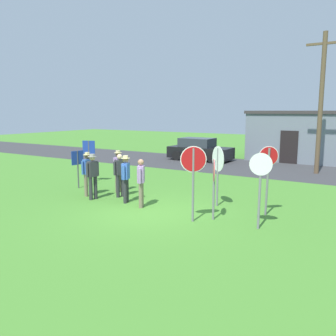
{
  "coord_description": "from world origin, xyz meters",
  "views": [
    {
      "loc": [
        6.63,
        -9.33,
        3.32
      ],
      "look_at": [
        0.07,
        1.34,
        1.3
      ],
      "focal_mm": 37.78,
      "sensor_mm": 36.0,
      "label": 1
    }
  ],
  "objects_px": {
    "person_on_left": "(141,180)",
    "stop_sign_rear_right": "(214,178)",
    "parked_car_on_street": "(199,150)",
    "stop_sign_tallest": "(260,179)",
    "info_panel_leftmost": "(89,154)",
    "person_holding_notes": "(93,174)",
    "person_near_signs": "(120,173)",
    "person_in_blue": "(126,176)",
    "utility_pole": "(321,101)",
    "stop_sign_nearest": "(193,170)",
    "person_in_dark_shirt": "(88,171)",
    "person_with_sunhat": "(118,169)",
    "info_panel_middle": "(78,163)",
    "stop_sign_leaning_left": "(218,165)",
    "stop_sign_leaning_right": "(268,170)"
  },
  "relations": [
    {
      "from": "stop_sign_rear_right",
      "to": "stop_sign_leaning_left",
      "type": "distance_m",
      "value": 1.65
    },
    {
      "from": "person_near_signs",
      "to": "person_with_sunhat",
      "type": "xyz_separation_m",
      "value": [
        -0.58,
        0.61,
        0.03
      ]
    },
    {
      "from": "info_panel_middle",
      "to": "stop_sign_leaning_left",
      "type": "bearing_deg",
      "value": 4.16
    },
    {
      "from": "stop_sign_tallest",
      "to": "person_with_sunhat",
      "type": "height_order",
      "value": "stop_sign_tallest"
    },
    {
      "from": "utility_pole",
      "to": "info_panel_middle",
      "type": "distance_m",
      "value": 12.75
    },
    {
      "from": "parked_car_on_street",
      "to": "stop_sign_tallest",
      "type": "bearing_deg",
      "value": -56.67
    },
    {
      "from": "utility_pole",
      "to": "stop_sign_nearest",
      "type": "relative_size",
      "value": 3.18
    },
    {
      "from": "stop_sign_tallest",
      "to": "info_panel_leftmost",
      "type": "height_order",
      "value": "stop_sign_tallest"
    },
    {
      "from": "parked_car_on_street",
      "to": "stop_sign_tallest",
      "type": "distance_m",
      "value": 14.3
    },
    {
      "from": "utility_pole",
      "to": "person_near_signs",
      "type": "distance_m",
      "value": 11.55
    },
    {
      "from": "utility_pole",
      "to": "person_in_dark_shirt",
      "type": "height_order",
      "value": "utility_pole"
    },
    {
      "from": "person_near_signs",
      "to": "stop_sign_nearest",
      "type": "bearing_deg",
      "value": -18.34
    },
    {
      "from": "utility_pole",
      "to": "parked_car_on_street",
      "type": "distance_m",
      "value": 8.46
    },
    {
      "from": "stop_sign_nearest",
      "to": "person_with_sunhat",
      "type": "bearing_deg",
      "value": 156.97
    },
    {
      "from": "person_in_dark_shirt",
      "to": "person_with_sunhat",
      "type": "bearing_deg",
      "value": 60.82
    },
    {
      "from": "stop_sign_nearest",
      "to": "person_near_signs",
      "type": "xyz_separation_m",
      "value": [
        -3.86,
        1.28,
        -0.63
      ]
    },
    {
      "from": "parked_car_on_street",
      "to": "person_with_sunhat",
      "type": "xyz_separation_m",
      "value": [
        1.5,
        -10.44,
        0.3
      ]
    },
    {
      "from": "person_holding_notes",
      "to": "person_with_sunhat",
      "type": "relative_size",
      "value": 1.0
    },
    {
      "from": "person_near_signs",
      "to": "person_with_sunhat",
      "type": "relative_size",
      "value": 0.97
    },
    {
      "from": "stop_sign_leaning_left",
      "to": "person_in_blue",
      "type": "height_order",
      "value": "stop_sign_leaning_left"
    },
    {
      "from": "parked_car_on_street",
      "to": "stop_sign_rear_right",
      "type": "bearing_deg",
      "value": -61.64
    },
    {
      "from": "person_on_left",
      "to": "stop_sign_rear_right",
      "type": "bearing_deg",
      "value": 0.03
    },
    {
      "from": "person_in_dark_shirt",
      "to": "person_on_left",
      "type": "bearing_deg",
      "value": -5.51
    },
    {
      "from": "info_panel_leftmost",
      "to": "person_holding_notes",
      "type": "bearing_deg",
      "value": -43.85
    },
    {
      "from": "stop_sign_leaning_left",
      "to": "info_panel_middle",
      "type": "xyz_separation_m",
      "value": [
        -6.35,
        -0.46,
        -0.34
      ]
    },
    {
      "from": "info_panel_leftmost",
      "to": "info_panel_middle",
      "type": "bearing_deg",
      "value": -69.18
    },
    {
      "from": "stop_sign_rear_right",
      "to": "person_in_blue",
      "type": "bearing_deg",
      "value": 176.43
    },
    {
      "from": "utility_pole",
      "to": "stop_sign_rear_right",
      "type": "bearing_deg",
      "value": -97.29
    },
    {
      "from": "person_in_blue",
      "to": "stop_sign_rear_right",
      "type": "bearing_deg",
      "value": -3.57
    },
    {
      "from": "stop_sign_rear_right",
      "to": "stop_sign_leaning_left",
      "type": "height_order",
      "value": "stop_sign_leaning_left"
    },
    {
      "from": "utility_pole",
      "to": "info_panel_leftmost",
      "type": "bearing_deg",
      "value": -136.58
    },
    {
      "from": "parked_car_on_street",
      "to": "person_with_sunhat",
      "type": "distance_m",
      "value": 10.55
    },
    {
      "from": "stop_sign_rear_right",
      "to": "stop_sign_leaning_right",
      "type": "relative_size",
      "value": 0.85
    },
    {
      "from": "stop_sign_nearest",
      "to": "info_panel_leftmost",
      "type": "distance_m",
      "value": 7.4
    },
    {
      "from": "person_near_signs",
      "to": "info_panel_leftmost",
      "type": "relative_size",
      "value": 0.86
    },
    {
      "from": "stop_sign_leaning_right",
      "to": "person_holding_notes",
      "type": "xyz_separation_m",
      "value": [
        -6.21,
        -1.35,
        -0.51
      ]
    },
    {
      "from": "person_near_signs",
      "to": "person_in_blue",
      "type": "height_order",
      "value": "person_in_blue"
    },
    {
      "from": "stop_sign_leaning_left",
      "to": "stop_sign_leaning_right",
      "type": "bearing_deg",
      "value": -8.0
    },
    {
      "from": "person_holding_notes",
      "to": "info_panel_middle",
      "type": "height_order",
      "value": "person_holding_notes"
    },
    {
      "from": "stop_sign_leaning_left",
      "to": "person_holding_notes",
      "type": "distance_m",
      "value": 4.7
    },
    {
      "from": "person_in_dark_shirt",
      "to": "person_in_blue",
      "type": "height_order",
      "value": "same"
    },
    {
      "from": "utility_pole",
      "to": "person_in_dark_shirt",
      "type": "relative_size",
      "value": 4.22
    },
    {
      "from": "stop_sign_nearest",
      "to": "info_panel_leftmost",
      "type": "xyz_separation_m",
      "value": [
        -6.88,
        2.73,
        -0.22
      ]
    },
    {
      "from": "person_near_signs",
      "to": "info_panel_middle",
      "type": "relative_size",
      "value": 1.03
    },
    {
      "from": "stop_sign_leaning_right",
      "to": "person_on_left",
      "type": "xyz_separation_m",
      "value": [
        -4.01,
        -1.29,
        -0.55
      ]
    },
    {
      "from": "person_in_blue",
      "to": "person_holding_notes",
      "type": "bearing_deg",
      "value": -167.9
    },
    {
      "from": "stop_sign_leaning_left",
      "to": "person_with_sunhat",
      "type": "relative_size",
      "value": 1.22
    },
    {
      "from": "person_in_blue",
      "to": "info_panel_leftmost",
      "type": "height_order",
      "value": "info_panel_leftmost"
    },
    {
      "from": "person_with_sunhat",
      "to": "info_panel_leftmost",
      "type": "xyz_separation_m",
      "value": [
        -2.44,
        0.84,
        0.38
      ]
    },
    {
      "from": "stop_sign_leaning_left",
      "to": "person_with_sunhat",
      "type": "height_order",
      "value": "stop_sign_leaning_left"
    }
  ]
}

